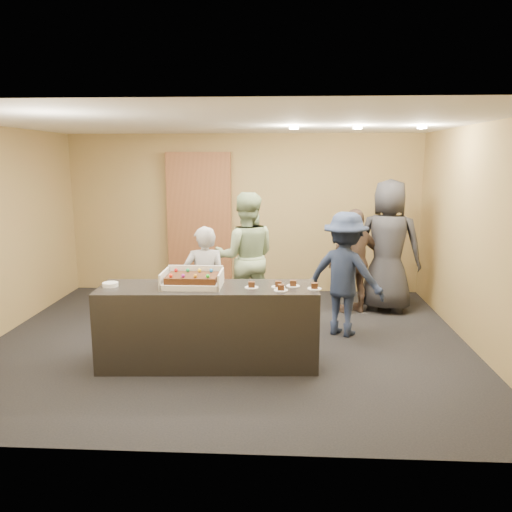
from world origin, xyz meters
name	(u,v)px	position (x,y,z in m)	size (l,w,h in m)	color
room	(228,236)	(0.00, 0.00, 1.35)	(6.04, 6.00, 2.70)	black
serving_counter	(209,326)	(-0.15, -0.75, 0.45)	(2.40, 0.70, 0.90)	black
storage_cabinet	(200,223)	(-0.76, 2.41, 1.20)	(1.09, 0.15, 2.39)	brown
cake_box	(193,282)	(-0.32, -0.72, 0.94)	(0.65, 0.45, 0.19)	white
sheet_cake	(192,278)	(-0.32, -0.75, 1.00)	(0.55, 0.38, 0.11)	#3E220E
plate_stack	(110,284)	(-1.22, -0.79, 0.92)	(0.17, 0.17, 0.04)	white
slice_a	(252,286)	(0.34, -0.77, 0.92)	(0.15, 0.15, 0.07)	white
slice_b	(278,285)	(0.63, -0.74, 0.92)	(0.15, 0.15, 0.07)	white
slice_c	(281,288)	(0.66, -0.88, 0.92)	(0.15, 0.15, 0.07)	white
slice_d	(293,284)	(0.79, -0.69, 0.92)	(0.15, 0.15, 0.07)	white
slice_e	(314,287)	(1.02, -0.79, 0.92)	(0.15, 0.15, 0.07)	white
person_server_grey	(205,284)	(-0.30, 0.00, 0.74)	(0.54, 0.35, 1.47)	#AAAAAF
person_sage_man	(246,257)	(0.15, 0.86, 0.92)	(0.89, 0.69, 1.83)	#93AB7F
person_navy_man	(345,274)	(1.48, 0.32, 0.81)	(1.05, 0.60, 1.62)	#1D2640
person_brown_extra	(355,261)	(1.76, 1.29, 0.79)	(0.92, 0.38, 1.57)	brown
person_dark_suit	(388,246)	(2.25, 1.43, 1.00)	(0.98, 0.63, 2.00)	#28282D
ceiling_spotlights	(358,128)	(1.60, 0.50, 2.67)	(1.72, 0.12, 0.03)	#FFEAC6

